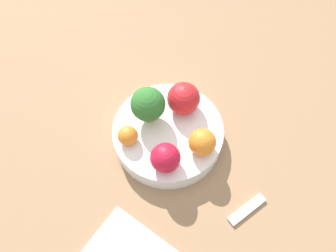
% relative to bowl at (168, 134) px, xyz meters
% --- Properties ---
extents(ground_plane, '(6.00, 6.00, 0.00)m').
position_rel_bowl_xyz_m(ground_plane, '(0.00, 0.00, -0.04)').
color(ground_plane, gray).
extents(table_surface, '(1.20, 1.20, 0.02)m').
position_rel_bowl_xyz_m(table_surface, '(0.00, 0.00, -0.03)').
color(table_surface, '#936D4C').
rests_on(table_surface, ground_plane).
extents(bowl, '(0.20, 0.20, 0.04)m').
position_rel_bowl_xyz_m(bowl, '(0.00, 0.00, 0.00)').
color(bowl, white).
rests_on(bowl, table_surface).
extents(broccoli, '(0.06, 0.06, 0.07)m').
position_rel_bowl_xyz_m(broccoli, '(0.02, -0.04, 0.06)').
color(broccoli, '#8CB76B').
rests_on(broccoli, bowl).
extents(apple_red, '(0.06, 0.06, 0.06)m').
position_rel_bowl_xyz_m(apple_red, '(-0.05, -0.03, 0.05)').
color(apple_red, red).
rests_on(apple_red, bowl).
extents(apple_green, '(0.05, 0.05, 0.05)m').
position_rel_bowl_xyz_m(apple_green, '(0.04, 0.06, 0.04)').
color(apple_green, '#B7142D').
rests_on(apple_green, bowl).
extents(orange_front, '(0.05, 0.05, 0.05)m').
position_rel_bowl_xyz_m(orange_front, '(-0.03, 0.06, 0.04)').
color(orange_front, orange).
rests_on(orange_front, bowl).
extents(orange_back, '(0.03, 0.03, 0.03)m').
position_rel_bowl_xyz_m(orange_back, '(0.07, -0.01, 0.04)').
color(orange_back, orange).
rests_on(orange_back, bowl).
extents(spoon, '(0.08, 0.02, 0.01)m').
position_rel_bowl_xyz_m(spoon, '(-0.05, 0.18, -0.02)').
color(spoon, silver).
rests_on(spoon, table_surface).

